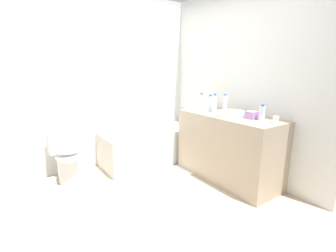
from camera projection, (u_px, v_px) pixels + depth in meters
ground_plane at (138, 198)px, 2.86m from camera, size 4.11×4.11×0.00m
wall_back_tiled at (95, 82)px, 3.59m from camera, size 3.51×0.10×2.56m
wall_right_mirror at (236, 83)px, 3.44m from camera, size 0.10×2.88×2.56m
bathtub at (150, 145)px, 3.90m from camera, size 1.53×0.69×1.27m
toilet at (66, 157)px, 3.22m from camera, size 0.36×0.52×0.67m
vanity_counter at (228, 147)px, 3.28m from camera, size 0.59×1.42×0.89m
sink_basin at (232, 114)px, 3.08m from camera, size 0.32×0.32×0.07m
sink_faucet at (241, 113)px, 3.19m from camera, size 0.12×0.15×0.06m
water_bottle_0 at (262, 113)px, 2.83m from camera, size 0.06×0.06×0.19m
water_bottle_1 at (210, 103)px, 3.42m from camera, size 0.07×0.07×0.24m
water_bottle_2 at (201, 101)px, 3.66m from camera, size 0.07×0.07×0.23m
water_bottle_3 at (225, 104)px, 3.29m from camera, size 0.06×0.06×0.26m
water_bottle_4 at (215, 104)px, 3.33m from camera, size 0.06×0.06×0.26m
drinking_glass_0 at (205, 106)px, 3.55m from camera, size 0.07×0.07×0.10m
drinking_glass_1 at (276, 120)px, 2.70m from camera, size 0.07×0.07×0.08m
tissue_box at (252, 115)px, 2.93m from camera, size 0.12×0.12×0.09m
bath_mat at (179, 171)px, 3.58m from camera, size 0.67×0.39×0.01m
toilet_paper_roll at (52, 182)px, 3.13m from camera, size 0.11×0.11×0.11m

